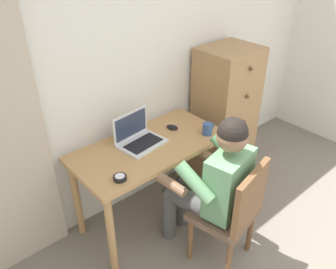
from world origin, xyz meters
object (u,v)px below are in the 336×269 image
Objects in this scene: laptop at (138,137)px; coffee_mug at (208,129)px; desk at (150,157)px; desk_clock at (120,178)px; computer_mouse at (172,127)px; chair at (233,211)px; dresser at (225,113)px; person_seated at (212,180)px.

laptop reaches higher than coffee_mug.
desk_clock reaches higher than desk.
coffee_mug is at bearing -79.95° from computer_mouse.
chair is at bearing -122.56° from computer_mouse.
desk is 0.75m from chair.
desk_clock is at bearing -153.80° from desk.
dresser reaches higher than computer_mouse.
laptop is at bearing 105.63° from person_seated.
dresser is at bearing 26.57° from coffee_mug.
desk is at bearing -61.34° from laptop.
laptop reaches higher than computer_mouse.
desk is at bearing 103.50° from person_seated.
person_seated is 0.65m from laptop.
dresser reaches higher than chair.
desk is 1.38× the size of chair.
chair is 9.67× the size of desk_clock.
desk_clock is (-0.70, -0.27, -0.00)m from computer_mouse.
coffee_mug is (0.29, 0.54, 0.31)m from chair.
computer_mouse reaches higher than desk.
dresser is (0.99, 0.09, 0.01)m from desk.
dresser is 1.08× the size of person_seated.
dresser is at bearing 11.88° from desk_clock.
computer_mouse is at bearing 74.85° from person_seated.
computer_mouse is 0.75m from desk_clock.
chair is at bearing -77.24° from desk.
person_seated is at bearing -128.23° from computer_mouse.
person_seated reaches higher than desk.
chair is 7.25× the size of coffee_mug.
person_seated reaches higher than chair.
desk is 10.03× the size of coffee_mug.
laptop reaches higher than desk.
chair is at bearing -42.30° from desk_clock.
person_seated is 13.20× the size of desk_clock.
desk_clock is (-0.36, -0.28, -0.04)m from laptop.
dresser is 1.17m from chair.
desk is at bearing 158.86° from coffee_mug.
desk is at bearing 26.20° from desk_clock.
chair reaches higher than computer_mouse.
dresser is 1.43m from desk_clock.
computer_mouse is (0.16, 0.61, 0.10)m from person_seated.
person_seated is at bearing 100.49° from chair.
dresser is 1.05m from laptop.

